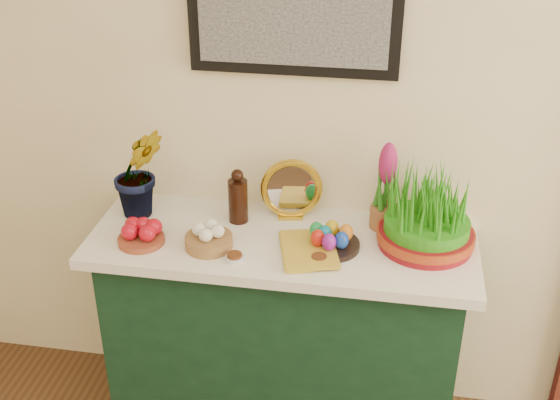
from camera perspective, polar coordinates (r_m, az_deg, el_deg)
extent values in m
cube|color=#FFEFBF|center=(2.54, 8.07, 8.13)|extent=(4.00, 0.04, 2.70)
cube|color=#143720|center=(2.82, 0.17, -11.12)|extent=(1.30, 0.45, 0.85)
cube|color=white|center=(2.56, 0.19, -3.41)|extent=(1.40, 0.55, 0.04)
imported|color=#276E18|center=(2.64, -11.48, 3.35)|extent=(0.30, 0.29, 0.47)
cylinder|color=brown|center=(2.56, -11.21, -3.20)|extent=(0.21, 0.21, 0.02)
cylinder|color=olive|center=(2.49, -5.81, -3.39)|extent=(0.18, 0.18, 0.05)
cylinder|color=black|center=(2.62, -3.43, -0.08)|extent=(0.07, 0.07, 0.17)
sphere|color=black|center=(2.57, -3.50, 2.02)|extent=(0.05, 0.05, 0.05)
cube|color=gold|center=(2.67, 0.87, -1.31)|extent=(0.10, 0.06, 0.01)
torus|color=gold|center=(2.63, 0.94, 0.93)|extent=(0.24, 0.09, 0.24)
cylinder|color=silver|center=(2.62, 0.92, 0.88)|extent=(0.18, 0.06, 0.18)
imported|color=gold|center=(2.44, 0.12, -4.12)|extent=(0.23, 0.29, 0.03)
cylinder|color=silver|center=(2.42, -3.72, -4.75)|extent=(0.06, 0.06, 0.02)
cylinder|color=#592D14|center=(2.41, -3.73, -4.48)|extent=(0.05, 0.05, 0.01)
cylinder|color=silver|center=(2.41, 3.19, -4.92)|extent=(0.07, 0.07, 0.02)
cylinder|color=#592D14|center=(2.40, 3.20, -4.65)|extent=(0.05, 0.05, 0.01)
cylinder|color=black|center=(2.49, 4.10, -3.66)|extent=(0.26, 0.26, 0.02)
ellipsoid|color=red|center=(2.44, 3.08, -3.11)|extent=(0.05, 0.05, 0.07)
ellipsoid|color=#173EA4|center=(2.44, 5.03, -3.27)|extent=(0.05, 0.05, 0.07)
ellipsoid|color=gold|center=(2.50, 4.23, -2.32)|extent=(0.05, 0.05, 0.07)
ellipsoid|color=#1A9040|center=(2.49, 2.99, -2.46)|extent=(0.05, 0.05, 0.07)
ellipsoid|color=orange|center=(2.48, 5.38, -2.67)|extent=(0.05, 0.05, 0.07)
ellipsoid|color=purple|center=(2.42, 4.00, -3.44)|extent=(0.05, 0.05, 0.07)
ellipsoid|color=#0C7C95|center=(2.47, 3.65, -2.77)|extent=(0.05, 0.05, 0.07)
cylinder|color=#965C35|center=(2.62, 8.43, -1.35)|extent=(0.10, 0.10, 0.09)
ellipsoid|color=#A82154|center=(2.52, 8.77, 2.96)|extent=(0.07, 0.07, 0.16)
cylinder|color=maroon|center=(2.54, 11.72, -3.01)|extent=(0.33, 0.33, 0.06)
cylinder|color=#9C0F12|center=(2.53, 11.75, -2.77)|extent=(0.34, 0.34, 0.03)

